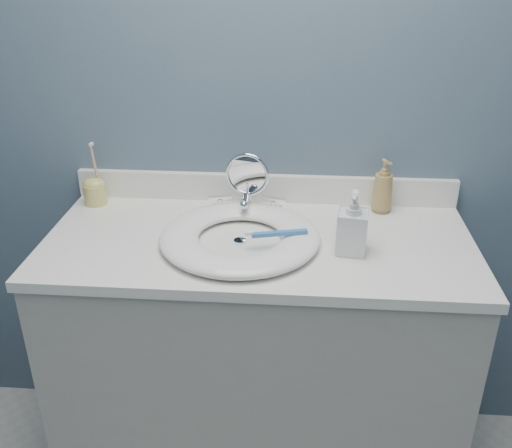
# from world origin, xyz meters

# --- Properties ---
(back_wall) EXTENTS (2.20, 0.02, 2.40)m
(back_wall) POSITION_xyz_m (0.00, 1.25, 1.20)
(back_wall) COLOR #4B5E71
(back_wall) RESTS_ON ground
(vanity_cabinet) EXTENTS (1.20, 0.55, 0.85)m
(vanity_cabinet) POSITION_xyz_m (0.00, 0.97, 0.42)
(vanity_cabinet) COLOR #A9A69B
(vanity_cabinet) RESTS_ON ground
(countertop) EXTENTS (1.22, 0.57, 0.03)m
(countertop) POSITION_xyz_m (0.00, 0.97, 0.86)
(countertop) COLOR white
(countertop) RESTS_ON vanity_cabinet
(backsplash) EXTENTS (1.22, 0.02, 0.09)m
(backsplash) POSITION_xyz_m (0.00, 1.24, 0.93)
(backsplash) COLOR white
(backsplash) RESTS_ON countertop
(basin) EXTENTS (0.45, 0.45, 0.04)m
(basin) POSITION_xyz_m (-0.05, 0.94, 0.90)
(basin) COLOR white
(basin) RESTS_ON countertop
(drain) EXTENTS (0.04, 0.04, 0.01)m
(drain) POSITION_xyz_m (-0.05, 0.94, 0.88)
(drain) COLOR silver
(drain) RESTS_ON countertop
(faucet) EXTENTS (0.25, 0.13, 0.07)m
(faucet) POSITION_xyz_m (-0.05, 1.14, 0.91)
(faucet) COLOR silver
(faucet) RESTS_ON countertop
(makeup_mirror) EXTENTS (0.14, 0.08, 0.20)m
(makeup_mirror) POSITION_xyz_m (-0.05, 1.13, 0.99)
(makeup_mirror) COLOR silver
(makeup_mirror) RESTS_ON countertop
(soap_bottle_amber) EXTENTS (0.09, 0.09, 0.17)m
(soap_bottle_amber) POSITION_xyz_m (0.37, 1.19, 0.96)
(soap_bottle_amber) COLOR #A28449
(soap_bottle_amber) RESTS_ON countertop
(soap_bottle_clear) EXTENTS (0.09, 0.09, 0.18)m
(soap_bottle_clear) POSITION_xyz_m (0.26, 0.92, 0.97)
(soap_bottle_clear) COLOR silver
(soap_bottle_clear) RESTS_ON countertop
(toothbrush_holder) EXTENTS (0.07, 0.07, 0.21)m
(toothbrush_holder) POSITION_xyz_m (-0.54, 1.17, 0.93)
(toothbrush_holder) COLOR #CCC566
(toothbrush_holder) RESTS_ON countertop
(toothbrush_lying) EXTENTS (0.17, 0.06, 0.02)m
(toothbrush_lying) POSITION_xyz_m (0.05, 0.92, 0.92)
(toothbrush_lying) COLOR #3271B4
(toothbrush_lying) RESTS_ON basin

